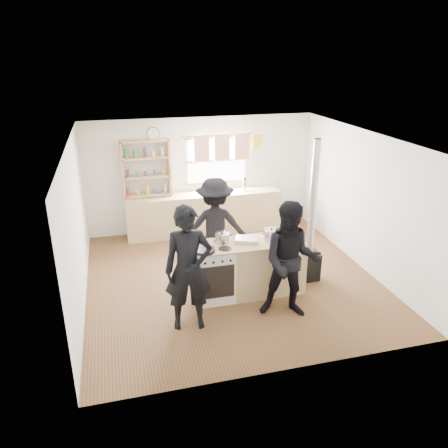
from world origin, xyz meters
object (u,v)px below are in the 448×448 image
Objects in this scene: person_near_right at (291,261)px; roast_tray at (247,240)px; thermos at (245,184)px; stockpot_stove at (222,238)px; skillet_greens at (204,250)px; bread_board at (295,235)px; flue_heater at (309,245)px; cooking_island at (249,268)px; stockpot_counter at (271,234)px; person_far at (215,226)px; person_near_left at (188,269)px.

roast_tray is at bearing 139.21° from person_near_right.
person_near_right is at bearing -95.89° from thermos.
stockpot_stove is 1.19m from person_near_right.
bread_board is (1.56, 0.16, 0.02)m from skillet_greens.
cooking_island is at bearing -169.61° from flue_heater.
flue_heater is at bearing 30.83° from bread_board.
stockpot_counter is (-0.39, -2.74, -0.02)m from thermos.
skillet_greens is at bearing -165.03° from roast_tray.
roast_tray is 1.87× the size of stockpot_stove.
stockpot_counter is at bearing 111.41° from person_near_right.
person_far is (0.42, 1.07, -0.07)m from skillet_greens.
thermos is at bearing -112.22° from person_far.
bread_board is 1.46m from person_far.
bread_board is 0.13× the size of flue_heater.
cooking_island is at bearing -33.26° from roast_tray.
stockpot_stove is at bearing 54.12° from person_near_left.
stockpot_counter is 1.66m from person_near_left.
stockpot_stove is 0.83m from person_far.
stockpot_stove is at bearing 154.28° from person_near_right.
person_near_left reaches higher than stockpot_stove.
skillet_greens is at bearing -168.72° from flue_heater.
roast_tray is (0.74, 0.20, 0.01)m from skillet_greens.
stockpot_stove is 0.13× the size of person_near_right.
bread_board reaches higher than cooking_island.
roast_tray reaches higher than cooking_island.
flue_heater is 2.47m from person_near_left.
stockpot_counter is at bearing 173.97° from bread_board.
roast_tray is at bearing -106.41° from thermos.
bread_board is at bearing 5.73° from skillet_greens.
thermos is 2.93m from cooking_island.
skillet_greens is 1.89× the size of stockpot_stove.
flue_heater is (1.60, 0.13, -0.36)m from stockpot_stove.
bread_board is (0.01, -2.79, -0.06)m from thermos.
roast_tray is (-0.04, 0.02, 0.50)m from cooking_island.
flue_heater is (1.17, 0.22, 0.18)m from cooking_island.
person_near_right reaches higher than stockpot_stove.
stockpot_stove is at bearing 175.23° from bread_board.
flue_heater reaches higher than roast_tray.
bread_board is (0.40, -0.04, -0.03)m from stockpot_counter.
stockpot_counter is 0.89m from flue_heater.
stockpot_counter is 0.80m from person_near_right.
person_near_right is 1.83m from person_far.
thermos is 0.11× the size of flue_heater.
thermos is at bearing 103.88° from person_near_right.
bread_board is at bearing 25.42° from person_near_left.
roast_tray is at bearing 146.74° from cooking_island.
skillet_greens reaches higher than cooking_island.
person_near_left is at bearing -158.74° from flue_heater.
stockpot_counter reaches higher than stockpot_stove.
stockpot_counter reaches higher than roast_tray.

